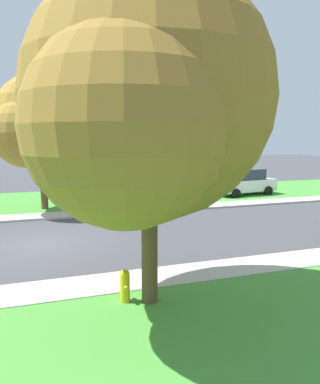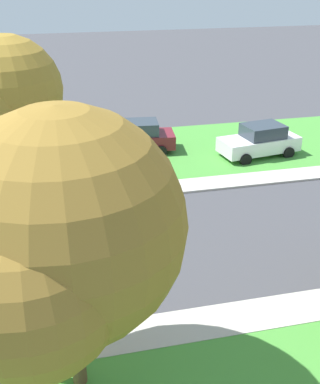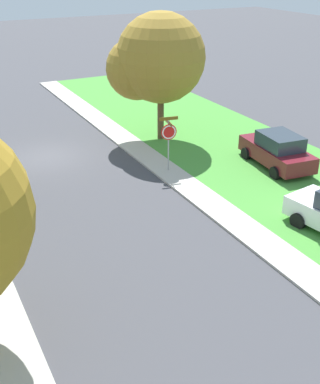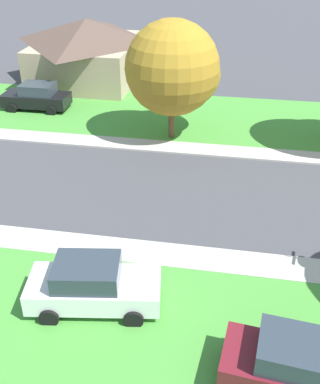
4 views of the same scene
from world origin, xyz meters
TOP-DOWN VIEW (x-y plane):
  - sidewalk_east at (4.70, 12.00)m, footprint 1.40×56.00m
  - lawn_east at (9.40, 12.00)m, footprint 8.00×56.00m
  - sidewalk_west at (-4.70, 12.00)m, footprint 1.40×56.00m
  - lawn_west at (-9.40, 12.00)m, footprint 8.00×56.00m
  - car_white_far_down_street at (-7.66, 12.99)m, footprint 2.51×4.52m
  - car_black_behind_trees at (8.97, 21.85)m, footprint 2.07×4.31m
  - car_maroon_near_corner at (-9.78, 6.57)m, footprint 2.39×4.47m
  - tree_sidewalk_near at (6.33, 12.29)m, footprint 5.51×5.12m
  - house_right_setback at (15.51, 20.30)m, footprint 9.12×7.93m

SIDE VIEW (x-z plane):
  - lawn_east at x=9.40m, z-range 0.00..0.08m
  - lawn_west at x=-9.40m, z-range 0.00..0.08m
  - sidewalk_east at x=4.70m, z-range 0.00..0.10m
  - sidewalk_west at x=-4.70m, z-range 0.00..0.10m
  - car_white_far_down_street at x=-7.66m, z-range -0.01..1.75m
  - car_black_behind_trees at x=8.97m, z-range -0.01..1.75m
  - car_maroon_near_corner at x=-9.78m, z-range -0.01..1.75m
  - house_right_setback at x=15.51m, z-range 0.08..4.68m
  - tree_sidewalk_near at x=6.33m, z-range 0.59..7.23m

